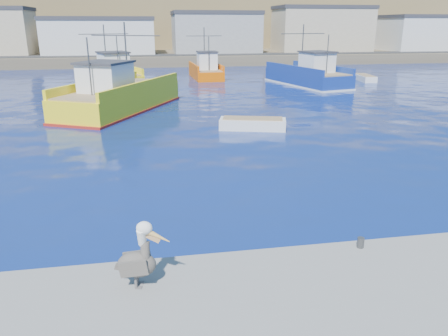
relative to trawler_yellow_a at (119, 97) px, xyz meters
The scene contains 10 objects.
ground 21.97m from the trawler_yellow_a, 77.12° to the right, with size 260.00×260.00×0.00m, color #071553.
dock_bollards 25.39m from the trawler_yellow_a, 77.51° to the right, with size 36.20×0.20×0.30m.
far_shore 88.30m from the trawler_yellow_a, 86.81° to the left, with size 200.00×81.00×24.00m.
trawler_yellow_a is the anchor object (origin of this frame).
trawler_yellow_b 15.42m from the trawler_yellow_a, 96.07° to the left, with size 7.70×12.24×6.55m.
trawler_blue 23.29m from the trawler_yellow_a, 30.84° to the left, with size 6.84×12.45×6.58m.
boat_orange 22.50m from the trawler_yellow_a, 64.60° to the left, with size 4.48×8.62×6.11m.
skiff_mid 11.91m from the trawler_yellow_a, 41.98° to the right, with size 4.49×2.59×0.92m.
skiff_far 31.68m from the trawler_yellow_a, 27.18° to the left, with size 1.96×4.29×0.90m.
pelican 25.69m from the trawler_yellow_a, 86.09° to the right, with size 1.38×0.71×1.70m.
Camera 1 is at (-2.73, -13.60, 6.53)m, focal length 35.00 mm.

